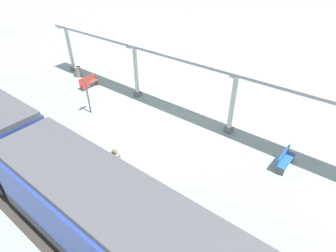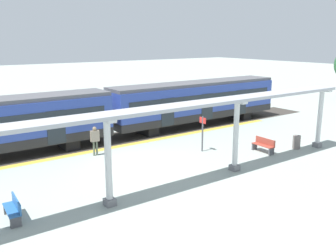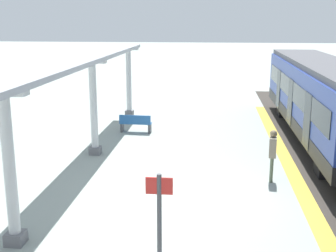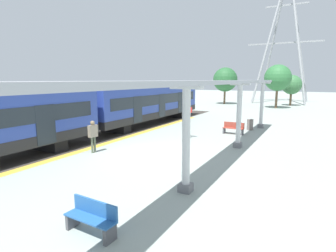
{
  "view_description": "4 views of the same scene",
  "coord_description": "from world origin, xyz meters",
  "px_view_note": "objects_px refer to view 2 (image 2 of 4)",
  "views": [
    {
      "loc": [
        -8.87,
        -8.91,
        9.44
      ],
      "look_at": [
        0.76,
        -1.45,
        1.01
      ],
      "focal_mm": 29.28,
      "sensor_mm": 36.0,
      "label": 1
    },
    {
      "loc": [
        16.55,
        -9.88,
        6.75
      ],
      "look_at": [
        -0.26,
        2.02,
        1.86
      ],
      "focal_mm": 39.24,
      "sensor_mm": 36.0,
      "label": 2
    },
    {
      "loc": [
        -0.99,
        12.76,
        5.27
      ],
      "look_at": [
        0.56,
        -2.13,
        1.61
      ],
      "focal_mm": 47.2,
      "sensor_mm": 36.0,
      "label": 3
    },
    {
      "loc": [
        7.43,
        -11.98,
        3.92
      ],
      "look_at": [
        -0.59,
        2.76,
        1.05
      ],
      "focal_mm": 28.94,
      "sensor_mm": 36.0,
      "label": 4
    }
  ],
  "objects_px": {
    "bench_near_end": "(264,145)",
    "trash_bin": "(296,142)",
    "canopy_pillar_second": "(108,162)",
    "canopy_pillar_third": "(236,136)",
    "canopy_pillar_fourth": "(320,118)",
    "platform_info_sign": "(203,130)",
    "train_far_carriage": "(196,102)",
    "bench_mid_platform": "(14,209)",
    "passenger_waiting_near_edge": "(95,138)"
  },
  "relations": [
    {
      "from": "bench_near_end",
      "to": "trash_bin",
      "type": "xyz_separation_m",
      "value": [
        0.71,
        2.25,
        -0.02
      ]
    },
    {
      "from": "canopy_pillar_second",
      "to": "canopy_pillar_third",
      "type": "distance_m",
      "value": 7.26
    },
    {
      "from": "canopy_pillar_fourth",
      "to": "trash_bin",
      "type": "distance_m",
      "value": 2.1
    },
    {
      "from": "platform_info_sign",
      "to": "canopy_pillar_third",
      "type": "bearing_deg",
      "value": -12.94
    },
    {
      "from": "canopy_pillar_fourth",
      "to": "bench_near_end",
      "type": "height_order",
      "value": "canopy_pillar_fourth"
    },
    {
      "from": "bench_near_end",
      "to": "canopy_pillar_third",
      "type": "bearing_deg",
      "value": -71.33
    },
    {
      "from": "bench_near_end",
      "to": "canopy_pillar_second",
      "type": "bearing_deg",
      "value": -83.39
    },
    {
      "from": "train_far_carriage",
      "to": "bench_mid_platform",
      "type": "xyz_separation_m",
      "value": [
        8.32,
        -15.89,
        -1.39
      ]
    },
    {
      "from": "canopy_pillar_third",
      "to": "trash_bin",
      "type": "bearing_deg",
      "value": 95.38
    },
    {
      "from": "canopy_pillar_second",
      "to": "canopy_pillar_third",
      "type": "bearing_deg",
      "value": 90.0
    },
    {
      "from": "train_far_carriage",
      "to": "canopy_pillar_fourth",
      "type": "distance_m",
      "value": 9.61
    },
    {
      "from": "train_far_carriage",
      "to": "platform_info_sign",
      "type": "height_order",
      "value": "train_far_carriage"
    },
    {
      "from": "canopy_pillar_fourth",
      "to": "trash_bin",
      "type": "relative_size",
      "value": 4.39
    },
    {
      "from": "canopy_pillar_second",
      "to": "passenger_waiting_near_edge",
      "type": "relative_size",
      "value": 2.12
    },
    {
      "from": "platform_info_sign",
      "to": "passenger_waiting_near_edge",
      "type": "relative_size",
      "value": 1.25
    },
    {
      "from": "canopy_pillar_third",
      "to": "bench_near_end",
      "type": "relative_size",
      "value": 2.47
    },
    {
      "from": "train_far_carriage",
      "to": "canopy_pillar_third",
      "type": "xyz_separation_m",
      "value": [
        9.32,
        -5.09,
        0.06
      ]
    },
    {
      "from": "bench_near_end",
      "to": "platform_info_sign",
      "type": "height_order",
      "value": "platform_info_sign"
    },
    {
      "from": "canopy_pillar_second",
      "to": "bench_mid_platform",
      "type": "height_order",
      "value": "canopy_pillar_second"
    },
    {
      "from": "bench_near_end",
      "to": "passenger_waiting_near_edge",
      "type": "relative_size",
      "value": 0.86
    },
    {
      "from": "platform_info_sign",
      "to": "passenger_waiting_near_edge",
      "type": "xyz_separation_m",
      "value": [
        -3.03,
        -5.73,
        -0.23
      ]
    },
    {
      "from": "platform_info_sign",
      "to": "passenger_waiting_near_edge",
      "type": "bearing_deg",
      "value": -117.85
    },
    {
      "from": "train_far_carriage",
      "to": "platform_info_sign",
      "type": "bearing_deg",
      "value": -36.59
    },
    {
      "from": "canopy_pillar_fourth",
      "to": "train_far_carriage",
      "type": "bearing_deg",
      "value": -165.84
    },
    {
      "from": "passenger_waiting_near_edge",
      "to": "train_far_carriage",
      "type": "bearing_deg",
      "value": 105.22
    },
    {
      "from": "canopy_pillar_second",
      "to": "bench_near_end",
      "type": "bearing_deg",
      "value": 96.61
    },
    {
      "from": "trash_bin",
      "to": "canopy_pillar_fourth",
      "type": "bearing_deg",
      "value": 67.83
    },
    {
      "from": "bench_mid_platform",
      "to": "canopy_pillar_third",
      "type": "bearing_deg",
      "value": 84.71
    },
    {
      "from": "canopy_pillar_third",
      "to": "bench_mid_platform",
      "type": "distance_m",
      "value": 10.95
    },
    {
      "from": "canopy_pillar_second",
      "to": "passenger_waiting_near_edge",
      "type": "height_order",
      "value": "canopy_pillar_second"
    },
    {
      "from": "bench_near_end",
      "to": "bench_mid_platform",
      "type": "distance_m",
      "value": 14.6
    },
    {
      "from": "bench_mid_platform",
      "to": "platform_info_sign",
      "type": "xyz_separation_m",
      "value": [
        -2.58,
        11.63,
        0.89
      ]
    },
    {
      "from": "train_far_carriage",
      "to": "platform_info_sign",
      "type": "distance_m",
      "value": 7.17
    },
    {
      "from": "canopy_pillar_second",
      "to": "platform_info_sign",
      "type": "xyz_separation_m",
      "value": [
        -3.58,
        8.09,
        -0.56
      ]
    },
    {
      "from": "canopy_pillar_second",
      "to": "platform_info_sign",
      "type": "distance_m",
      "value": 8.86
    },
    {
      "from": "canopy_pillar_second",
      "to": "canopy_pillar_fourth",
      "type": "xyz_separation_m",
      "value": [
        0.0,
        14.7,
        0.0
      ]
    },
    {
      "from": "canopy_pillar_second",
      "to": "canopy_pillar_third",
      "type": "xyz_separation_m",
      "value": [
        0.0,
        7.26,
        0.0
      ]
    },
    {
      "from": "canopy_pillar_fourth",
      "to": "trash_bin",
      "type": "height_order",
      "value": "canopy_pillar_fourth"
    },
    {
      "from": "canopy_pillar_fourth",
      "to": "passenger_waiting_near_edge",
      "type": "xyz_separation_m",
      "value": [
        -6.6,
        -12.34,
        -0.79
      ]
    },
    {
      "from": "platform_info_sign",
      "to": "bench_mid_platform",
      "type": "bearing_deg",
      "value": -77.5
    },
    {
      "from": "train_far_carriage",
      "to": "canopy_pillar_fourth",
      "type": "xyz_separation_m",
      "value": [
        9.32,
        2.35,
        0.06
      ]
    },
    {
      "from": "bench_near_end",
      "to": "bench_mid_platform",
      "type": "bearing_deg",
      "value": -88.9
    },
    {
      "from": "canopy_pillar_third",
      "to": "canopy_pillar_fourth",
      "type": "bearing_deg",
      "value": 90.0
    },
    {
      "from": "canopy_pillar_third",
      "to": "canopy_pillar_fourth",
      "type": "distance_m",
      "value": 7.44
    },
    {
      "from": "passenger_waiting_near_edge",
      "to": "canopy_pillar_fourth",
      "type": "bearing_deg",
      "value": 61.85
    },
    {
      "from": "canopy_pillar_fourth",
      "to": "bench_near_end",
      "type": "relative_size",
      "value": 2.47
    },
    {
      "from": "canopy_pillar_third",
      "to": "platform_info_sign",
      "type": "bearing_deg",
      "value": 167.06
    },
    {
      "from": "canopy_pillar_second",
      "to": "bench_near_end",
      "type": "xyz_separation_m",
      "value": [
        -1.28,
        11.05,
        -1.45
      ]
    },
    {
      "from": "canopy_pillar_third",
      "to": "trash_bin",
      "type": "distance_m",
      "value": 6.24
    },
    {
      "from": "bench_near_end",
      "to": "trash_bin",
      "type": "distance_m",
      "value": 2.36
    }
  ]
}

